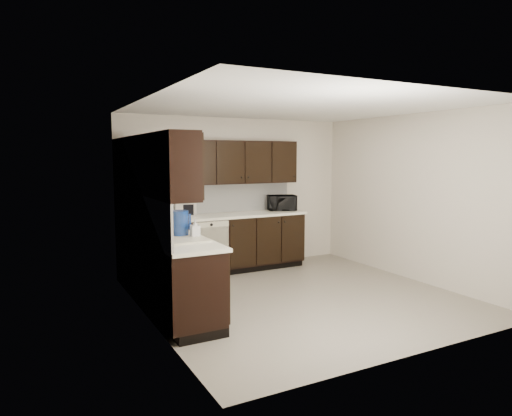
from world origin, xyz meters
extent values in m
plane|color=gray|center=(0.00, 0.00, 0.00)|extent=(4.00, 4.00, 0.00)
plane|color=white|center=(0.00, 0.00, 2.50)|extent=(4.00, 4.00, 0.00)
cube|color=beige|center=(0.00, 2.00, 1.25)|extent=(4.00, 0.02, 2.50)
cube|color=beige|center=(-2.00, 0.00, 1.25)|extent=(0.02, 4.00, 2.50)
cube|color=beige|center=(2.00, 0.00, 1.25)|extent=(0.02, 4.00, 2.50)
cube|color=beige|center=(0.00, -2.00, 1.25)|extent=(4.00, 0.02, 2.50)
cube|color=black|center=(-0.50, 1.70, 0.45)|extent=(3.00, 0.60, 0.90)
cube|color=black|center=(-1.70, 0.30, 0.45)|extent=(0.60, 2.20, 0.90)
cube|color=black|center=(-0.50, 1.73, 0.05)|extent=(3.00, 0.54, 0.10)
cube|color=black|center=(-1.67, 0.30, 0.05)|extent=(0.54, 2.20, 0.10)
cube|color=silver|center=(-0.50, 1.70, 0.92)|extent=(3.03, 0.63, 0.04)
cube|color=silver|center=(-1.70, 0.30, 0.92)|extent=(0.63, 2.23, 0.04)
cube|color=white|center=(-0.50, 1.99, 1.18)|extent=(3.00, 0.02, 0.48)
cube|color=white|center=(-1.99, 0.60, 1.18)|extent=(0.02, 2.80, 0.48)
cube|color=black|center=(-0.50, 1.83, 1.77)|extent=(3.00, 0.33, 0.70)
cube|color=black|center=(-1.83, 0.43, 1.77)|extent=(0.33, 2.47, 0.70)
cube|color=beige|center=(-0.70, 1.41, 0.50)|extent=(0.58, 0.02, 0.78)
cube|color=beige|center=(-0.70, 1.40, 0.84)|extent=(0.58, 0.03, 0.08)
cylinder|color=black|center=(-0.70, 1.39, 0.84)|extent=(0.04, 0.02, 0.04)
cube|color=beige|center=(-1.68, 0.00, 0.95)|extent=(0.54, 0.82, 0.03)
cube|color=beige|center=(-1.68, -0.20, 0.86)|extent=(0.42, 0.34, 0.16)
cube|color=beige|center=(-1.68, 0.20, 0.86)|extent=(0.42, 0.34, 0.16)
cylinder|color=silver|center=(-1.90, 0.00, 1.07)|extent=(0.03, 0.03, 0.26)
cylinder|color=silver|center=(-1.85, 0.00, 1.19)|extent=(0.14, 0.02, 0.02)
cylinder|color=#B2B2B7|center=(-1.68, -0.20, 0.89)|extent=(0.20, 0.20, 0.10)
imported|color=black|center=(0.75, 1.74, 1.07)|extent=(0.55, 0.46, 0.26)
imported|color=gray|center=(-1.49, -0.06, 1.05)|extent=(0.10, 0.10, 0.22)
imported|color=gray|center=(-1.81, -0.01, 1.07)|extent=(0.12, 0.12, 0.26)
cube|color=silver|center=(-1.09, 1.69, 1.07)|extent=(0.48, 0.42, 0.25)
cube|color=silver|center=(-1.62, 1.11, 1.03)|extent=(0.56, 0.49, 0.19)
cylinder|color=navy|center=(-1.62, 0.09, 1.09)|extent=(0.27, 0.27, 0.30)
cylinder|color=#0D998C|center=(-1.51, 1.35, 1.05)|extent=(0.13, 0.13, 0.21)
cylinder|color=white|center=(-1.59, 0.67, 1.11)|extent=(0.19, 0.19, 0.34)
camera|label=1|loc=(-3.27, -4.95, 1.87)|focal=32.00mm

